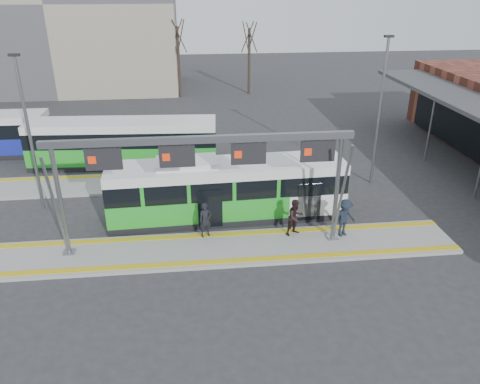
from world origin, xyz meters
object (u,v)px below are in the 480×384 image
at_px(passenger_a, 205,220).
at_px(passenger_c, 344,218).
at_px(gantry, 205,160).
at_px(passenger_b, 295,217).
at_px(hero_bus, 227,190).

relative_size(passenger_a, passenger_c, 0.92).
height_order(gantry, passenger_a, gantry).
bearing_deg(passenger_b, gantry, 160.37).
height_order(passenger_a, passenger_b, passenger_b).
height_order(passenger_b, passenger_c, passenger_c).
distance_m(gantry, passenger_a, 3.40).
distance_m(hero_bus, passenger_c, 5.97).
height_order(hero_bus, passenger_b, hero_bus).
height_order(hero_bus, passenger_c, hero_bus).
distance_m(passenger_b, passenger_c, 2.27).
relative_size(hero_bus, passenger_c, 6.40).
bearing_deg(gantry, hero_bus, 69.45).
bearing_deg(hero_bus, passenger_a, -120.74).
bearing_deg(gantry, passenger_c, 2.07).
bearing_deg(hero_bus, passenger_b, -40.57).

